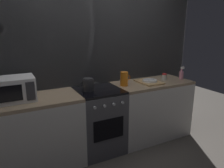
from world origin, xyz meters
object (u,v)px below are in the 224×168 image
dish_pile (149,81)px  spice_jar (164,77)px  stove_unit (99,120)px  pitcher (124,79)px  kettle (88,85)px  spray_bottle (181,74)px  microwave (13,89)px

dish_pile → spice_jar: size_ratio=3.81×
stove_unit → spice_jar: spice_jar is taller
stove_unit → pitcher: pitcher is taller
stove_unit → kettle: kettle is taller
spice_jar → spray_bottle: size_ratio=0.52×
kettle → dish_pile: (0.97, -0.03, -0.06)m
dish_pile → spray_bottle: 0.60m
spice_jar → spray_bottle: 0.30m
pitcher → spray_bottle: 1.02m
microwave → kettle: 0.89m
dish_pile → stove_unit: bearing=178.6°
microwave → spray_bottle: (2.45, -0.10, -0.06)m
kettle → pitcher: size_ratio=1.42×
pitcher → stove_unit: bearing=-178.5°
stove_unit → spice_jar: (1.14, 0.01, 0.50)m
stove_unit → pitcher: bearing=1.5°
kettle → stove_unit: bearing=-3.9°
pitcher → spice_jar: 0.73m
kettle → spray_bottle: size_ratio=1.40×
pitcher → dish_pile: (0.42, -0.03, -0.08)m
spice_jar → pitcher: bearing=179.7°
kettle → pitcher: pitcher is taller
dish_pile → spray_bottle: (0.60, -0.05, 0.06)m
spray_bottle → pitcher: bearing=175.4°
kettle → dish_pile: size_ratio=0.71×
stove_unit → spice_jar: bearing=0.3°
spice_jar → dish_pile: bearing=-175.2°
microwave → kettle: (0.89, -0.02, -0.05)m
kettle → spray_bottle: spray_bottle is taller
stove_unit → pitcher: (0.40, 0.01, 0.55)m
microwave → pitcher: size_ratio=2.30×
pitcher → spray_bottle: bearing=-4.6°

